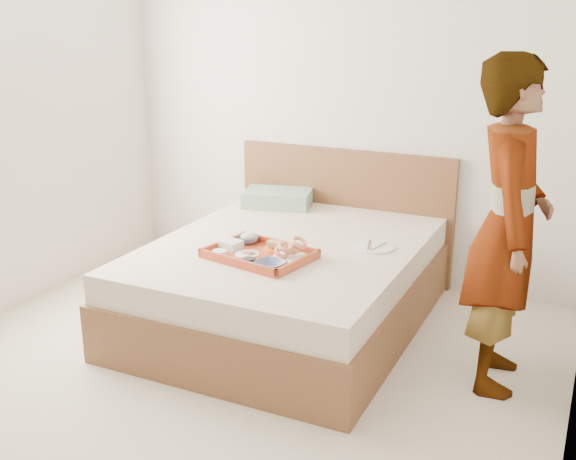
# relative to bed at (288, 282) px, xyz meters

# --- Properties ---
(ground) EXTENTS (3.50, 4.00, 0.01)m
(ground) POSITION_rel_bed_xyz_m (-0.03, -1.00, -0.27)
(ground) COLOR beige
(ground) RESTS_ON ground
(wall_back) EXTENTS (3.50, 0.01, 2.60)m
(wall_back) POSITION_rel_bed_xyz_m (-0.03, 1.00, 1.04)
(wall_back) COLOR silver
(wall_back) RESTS_ON ground
(bed) EXTENTS (1.65, 2.00, 0.53)m
(bed) POSITION_rel_bed_xyz_m (0.00, 0.00, 0.00)
(bed) COLOR brown
(bed) RESTS_ON ground
(headboard) EXTENTS (1.65, 0.06, 0.95)m
(headboard) POSITION_rel_bed_xyz_m (0.00, 0.97, 0.21)
(headboard) COLOR brown
(headboard) RESTS_ON ground
(pillow) EXTENTS (0.55, 0.44, 0.12)m
(pillow) POSITION_rel_bed_xyz_m (-0.44, 0.75, 0.32)
(pillow) COLOR #89AF8A
(pillow) RESTS_ON bed
(tray) EXTENTS (0.65, 0.53, 0.05)m
(tray) POSITION_rel_bed_xyz_m (-0.03, -0.31, 0.29)
(tray) COLOR #B95227
(tray) RESTS_ON bed
(prawn_plate) EXTENTS (0.24, 0.24, 0.01)m
(prawn_plate) POSITION_rel_bed_xyz_m (0.15, -0.29, 0.29)
(prawn_plate) COLOR white
(prawn_plate) RESTS_ON tray
(navy_bowl_big) EXTENTS (0.19, 0.19, 0.04)m
(navy_bowl_big) POSITION_rel_bed_xyz_m (0.12, -0.48, 0.30)
(navy_bowl_big) COLOR #151645
(navy_bowl_big) RESTS_ON tray
(sauce_dish) EXTENTS (0.10, 0.10, 0.03)m
(sauce_dish) POSITION_rel_bed_xyz_m (-0.02, -0.47, 0.30)
(sauce_dish) COLOR black
(sauce_dish) RESTS_ON tray
(meat_plate) EXTENTS (0.17, 0.17, 0.01)m
(meat_plate) POSITION_rel_bed_xyz_m (-0.10, -0.34, 0.29)
(meat_plate) COLOR white
(meat_plate) RESTS_ON tray
(bread_plate) EXTENTS (0.17, 0.17, 0.01)m
(bread_plate) POSITION_rel_bed_xyz_m (0.01, -0.19, 0.29)
(bread_plate) COLOR orange
(bread_plate) RESTS_ON tray
(salad_bowl) EXTENTS (0.15, 0.15, 0.04)m
(salad_bowl) POSITION_rel_bed_xyz_m (-0.20, -0.15, 0.30)
(salad_bowl) COLOR #151645
(salad_bowl) RESTS_ON tray
(plastic_tub) EXTENTS (0.14, 0.12, 0.05)m
(plastic_tub) POSITION_rel_bed_xyz_m (-0.24, -0.29, 0.31)
(plastic_tub) COLOR silver
(plastic_tub) RESTS_ON tray
(cheese_round) EXTENTS (0.10, 0.10, 0.03)m
(cheese_round) POSITION_rel_bed_xyz_m (-0.24, -0.42, 0.30)
(cheese_round) COLOR white
(cheese_round) RESTS_ON tray
(dinner_plate) EXTENTS (0.26, 0.26, 0.01)m
(dinner_plate) POSITION_rel_bed_xyz_m (0.51, 0.14, 0.27)
(dinner_plate) COLOR white
(dinner_plate) RESTS_ON bed
(person) EXTENTS (0.49, 0.68, 1.72)m
(person) POSITION_rel_bed_xyz_m (1.32, -0.18, 0.60)
(person) COLOR beige
(person) RESTS_ON ground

